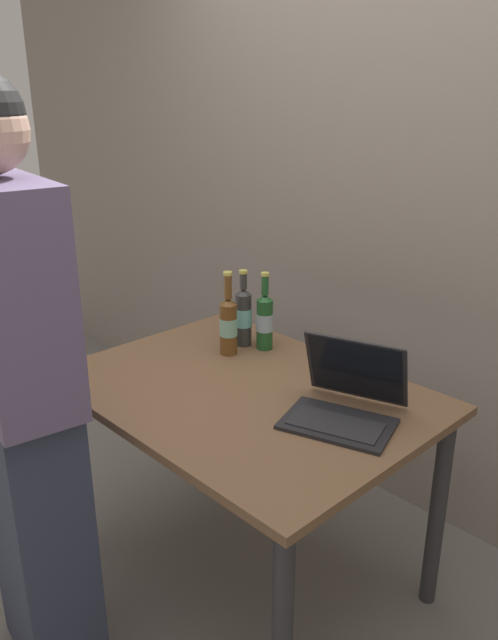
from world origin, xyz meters
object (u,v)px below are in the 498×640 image
Objects in this scene: beer_bottle_brown at (243,315)px; person_figure at (23,406)px; beer_bottle_dark at (265,320)px; beer_bottle_green at (228,324)px; laptop at (346,400)px.

person_figure reaches higher than beer_bottle_brown.
person_figure is (0.11, -0.94, 0.00)m from beer_bottle_brown.
beer_bottle_green is at bearing -113.86° from beer_bottle_dark.
laptop is 0.61m from beer_bottle_green.
laptop is at bearing -20.30° from beer_bottle_dark.
person_figure is at bearing -88.57° from beer_bottle_dark.
beer_bottle_green is (-0.60, 0.07, 0.06)m from laptop.
beer_bottle_brown is at bearing -158.53° from beer_bottle_dark.
laptop is at bearing 55.89° from person_figure.
beer_bottle_brown is (-0.08, -0.03, 0.00)m from beer_bottle_dark.
beer_bottle_green is 1.06× the size of beer_bottle_dark.
laptop is 1.32× the size of beer_bottle_dark.
beer_bottle_dark is at bearing 21.47° from beer_bottle_brown.
beer_bottle_green is 0.18× the size of person_figure.
beer_bottle_dark reaches higher than laptop.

